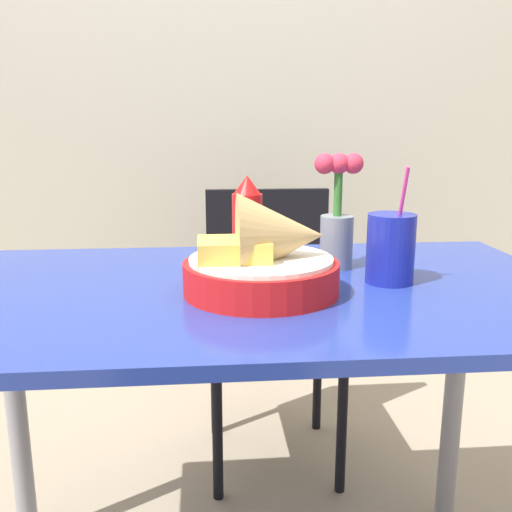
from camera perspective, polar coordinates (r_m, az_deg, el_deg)
wall_window at (r=2.26m, az=-3.15°, el=19.06°), size 7.00×0.06×2.60m
dining_table at (r=1.11m, az=-0.38°, el=-8.59°), size 1.23×0.71×0.77m
chair_far_window at (r=1.83m, az=1.41°, el=-4.32°), size 0.40×0.40×0.86m
food_basket at (r=1.01m, az=1.12°, el=-0.25°), size 0.28×0.28×0.18m
ketchup_bottle at (r=1.26m, az=-0.88°, el=3.73°), size 0.07×0.07×0.19m
drink_cup at (r=1.11m, az=13.32°, el=0.52°), size 0.09×0.09×0.22m
flower_vase at (r=1.19m, az=8.12°, el=3.82°), size 0.10×0.07×0.24m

